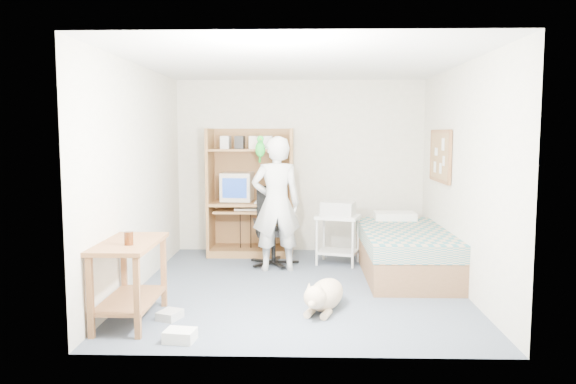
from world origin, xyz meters
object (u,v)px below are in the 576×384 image
(office_chair, at_px, (273,237))
(computer_hutch, at_px, (251,197))
(printer_cart, at_px, (338,232))
(dog, at_px, (324,295))
(side_desk, at_px, (130,269))
(person, at_px, (276,204))
(bed, at_px, (405,251))

(office_chair, bearing_deg, computer_hutch, 109.48)
(office_chair, relative_size, printer_cart, 1.56)
(dog, xyz_separation_m, printer_cart, (0.25, 1.98, 0.28))
(office_chair, bearing_deg, side_desk, -126.32)
(side_desk, distance_m, office_chair, 2.58)
(side_desk, bearing_deg, person, 57.56)
(computer_hutch, height_order, bed, computer_hutch)
(computer_hutch, relative_size, person, 1.06)
(dog, bearing_deg, printer_cart, 101.31)
(bed, xyz_separation_m, printer_cart, (-0.79, 0.52, 0.15))
(person, bearing_deg, dog, 100.28)
(bed, relative_size, side_desk, 2.02)
(computer_hutch, xyz_separation_m, printer_cart, (1.21, -0.60, -0.39))
(office_chair, bearing_deg, person, -87.79)
(computer_hutch, bearing_deg, bed, -29.29)
(person, distance_m, dog, 1.84)
(side_desk, bearing_deg, bed, 32.50)
(computer_hutch, relative_size, office_chair, 1.76)
(side_desk, relative_size, person, 0.59)
(side_desk, relative_size, dog, 1.08)
(bed, height_order, dog, bed)
(computer_hutch, distance_m, office_chair, 0.87)
(office_chair, height_order, dog, office_chair)
(person, bearing_deg, computer_hutch, -75.60)
(person, relative_size, dog, 1.84)
(printer_cart, bearing_deg, person, -138.95)
(person, bearing_deg, bed, 165.57)
(bed, bearing_deg, computer_hutch, 150.71)
(printer_cart, bearing_deg, bed, -16.74)
(computer_hutch, relative_size, side_desk, 1.80)
(dog, bearing_deg, office_chair, 126.14)
(person, height_order, printer_cart, person)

